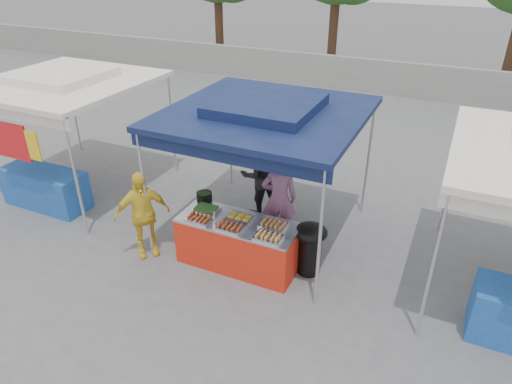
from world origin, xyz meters
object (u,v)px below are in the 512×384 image
at_px(customer_person, 142,215).
at_px(vendor_table, 238,243).
at_px(cooking_pot, 204,197).
at_px(wok_burner, 310,245).
at_px(helper_man, 261,175).
at_px(vendor_woman, 279,199).

bearing_deg(customer_person, vendor_table, -32.00).
distance_m(cooking_pot, wok_burner, 2.03).
bearing_deg(customer_person, helper_man, 13.23).
distance_m(vendor_woman, customer_person, 2.37).
height_order(vendor_table, helper_man, helper_man).
distance_m(wok_burner, customer_person, 2.86).
xyz_separation_m(vendor_woman, customer_person, (-1.93, -1.38, -0.06)).
xyz_separation_m(vendor_table, customer_person, (-1.61, -0.41, 0.37)).
bearing_deg(vendor_woman, helper_man, -70.05).
xyz_separation_m(vendor_table, wok_burner, (1.15, 0.30, 0.12)).
bearing_deg(vendor_table, vendor_woman, 71.18).
bearing_deg(cooking_pot, vendor_woman, 27.11).
height_order(cooking_pot, helper_man, helper_man).
bearing_deg(vendor_woman, cooking_pot, 4.32).
height_order(cooking_pot, customer_person, customer_person).
distance_m(vendor_table, cooking_pot, 1.05).
bearing_deg(helper_man, cooking_pot, 34.50).
xyz_separation_m(vendor_table, vendor_woman, (0.33, 0.96, 0.43)).
distance_m(wok_burner, helper_man, 2.09).
bearing_deg(helper_man, wok_burner, 101.20).
height_order(vendor_woman, helper_man, vendor_woman).
relative_size(wok_burner, customer_person, 0.58).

